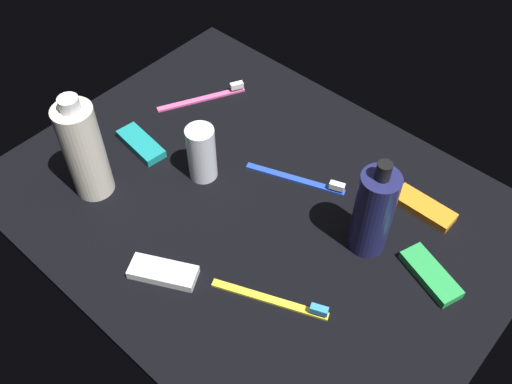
{
  "coord_description": "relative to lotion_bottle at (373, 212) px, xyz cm",
  "views": [
    {
      "loc": [
        40.76,
        -45.68,
        75.19
      ],
      "look_at": [
        0.0,
        0.0,
        3.0
      ],
      "focal_mm": 40.26,
      "sensor_mm": 36.0,
      "label": 1
    }
  ],
  "objects": [
    {
      "name": "toothbrush_yellow",
      "position": [
        -3.68,
        -17.67,
        -7.42
      ],
      "size": [
        17.06,
        8.08,
        2.1
      ],
      "color": "yellow",
      "rests_on": "ground_plane"
    },
    {
      "name": "snack_bar_orange",
      "position": [
        3.37,
        11.87,
        -7.28
      ],
      "size": [
        10.44,
        4.11,
        1.5
      ],
      "primitive_type": "cube",
      "rotation": [
        0.0,
        0.0,
        -0.01
      ],
      "color": "orange",
      "rests_on": "ground_plane"
    },
    {
      "name": "toothbrush_blue",
      "position": [
        -15.93,
        3.28,
        -7.42
      ],
      "size": [
        17.28,
        7.41,
        2.1
      ],
      "color": "blue",
      "rests_on": "ground_plane"
    },
    {
      "name": "snack_bar_white",
      "position": [
        -19.66,
        -25.56,
        -7.28
      ],
      "size": [
        11.07,
        8.35,
        1.5
      ],
      "primitive_type": "cube",
      "rotation": [
        0.0,
        0.0,
        0.48
      ],
      "color": "white",
      "rests_on": "ground_plane"
    },
    {
      "name": "lotion_bottle",
      "position": [
        0.0,
        0.0,
        0.0
      ],
      "size": [
        6.0,
        6.0,
        18.43
      ],
      "color": "#1D1E4E",
      "rests_on": "ground_plane"
    },
    {
      "name": "deodorant_stick",
      "position": [
        -29.86,
        -6.78,
        -2.73
      ],
      "size": [
        4.92,
        4.92,
        10.6
      ],
      "primitive_type": "cylinder",
      "color": "silver",
      "rests_on": "ground_plane"
    },
    {
      "name": "toothbrush_pink",
      "position": [
        -43.78,
        7.98,
        -7.42
      ],
      "size": [
        9.33,
        16.54,
        2.1
      ],
      "color": "#E55999",
      "rests_on": "ground_plane"
    },
    {
      "name": "ground_plane",
      "position": [
        -18.51,
        -5.62,
        -8.63
      ],
      "size": [
        84.0,
        64.0,
        1.2
      ],
      "primitive_type": "cube",
      "color": "black"
    },
    {
      "name": "snack_bar_green",
      "position": [
        10.94,
        1.21,
        -7.28
      ],
      "size": [
        11.14,
        7.26,
        1.5
      ],
      "primitive_type": "cube",
      "rotation": [
        0.0,
        0.0,
        -0.34
      ],
      "color": "green",
      "rests_on": "ground_plane"
    },
    {
      "name": "bodywash_bottle",
      "position": [
        -41.52,
        -21.41,
        1.18
      ],
      "size": [
        6.49,
        6.49,
        20.04
      ],
      "color": "silver",
      "rests_on": "ground_plane"
    },
    {
      "name": "snack_bar_teal",
      "position": [
        -43.25,
        -9.61,
        -7.28
      ],
      "size": [
        10.8,
        5.2,
        1.5
      ],
      "primitive_type": "cube",
      "rotation": [
        0.0,
        0.0,
        -0.12
      ],
      "color": "teal",
      "rests_on": "ground_plane"
    }
  ]
}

